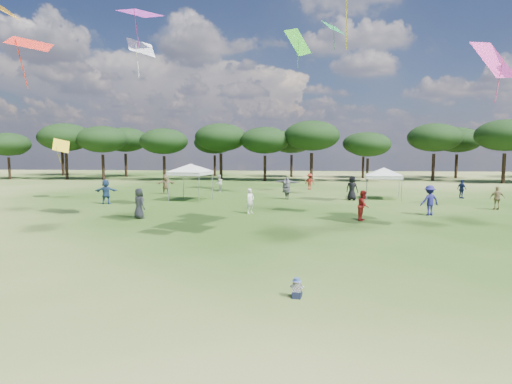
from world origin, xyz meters
TOP-DOWN VIEW (x-y plane):
  - ground at (0.00, 0.00)m, footprint 140.00×140.00m
  - tree_line at (2.39, 47.41)m, footprint 108.78×17.63m
  - tent_left at (-7.23, 23.38)m, footprint 5.44×5.44m
  - tent_right at (8.10, 25.65)m, footprint 5.57×5.57m
  - toddler at (0.67, 1.88)m, footprint 0.39×0.43m
  - festival_crowd at (-0.64, 23.12)m, footprint 28.83×19.90m

SIDE VIEW (x-z plane):
  - ground at x=0.00m, z-range 0.00..0.00m
  - toddler at x=0.67m, z-range -0.03..0.53m
  - festival_crowd at x=-0.64m, z-range -0.08..1.84m
  - tent_right at x=8.10m, z-range 1.00..3.85m
  - tent_left at x=-7.23m, z-range 1.17..4.37m
  - tree_line at x=2.39m, z-range 1.54..9.31m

